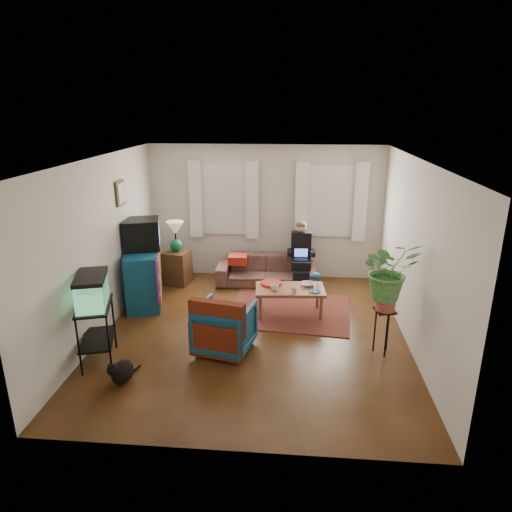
# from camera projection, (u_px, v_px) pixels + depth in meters

# --- Properties ---
(floor) EXTENTS (4.50, 5.00, 0.01)m
(floor) POSITION_uv_depth(u_px,v_px,m) (254.00, 333.00, 6.93)
(floor) COLOR #4F2B14
(floor) RESTS_ON ground
(ceiling) EXTENTS (4.50, 5.00, 0.01)m
(ceiling) POSITION_uv_depth(u_px,v_px,m) (253.00, 159.00, 6.11)
(ceiling) COLOR white
(ceiling) RESTS_ON wall_back
(wall_back) EXTENTS (4.50, 0.01, 2.60)m
(wall_back) POSITION_uv_depth(u_px,v_px,m) (265.00, 213.00, 8.88)
(wall_back) COLOR silver
(wall_back) RESTS_ON floor
(wall_front) EXTENTS (4.50, 0.01, 2.60)m
(wall_front) POSITION_uv_depth(u_px,v_px,m) (229.00, 335.00, 4.15)
(wall_front) COLOR silver
(wall_front) RESTS_ON floor
(wall_left) EXTENTS (0.01, 5.00, 2.60)m
(wall_left) POSITION_uv_depth(u_px,v_px,m) (101.00, 247.00, 6.70)
(wall_left) COLOR silver
(wall_left) RESTS_ON floor
(wall_right) EXTENTS (0.01, 5.00, 2.60)m
(wall_right) POSITION_uv_depth(u_px,v_px,m) (415.00, 256.00, 6.33)
(wall_right) COLOR silver
(wall_right) RESTS_ON floor
(window_left) EXTENTS (1.08, 0.04, 1.38)m
(window_left) POSITION_uv_depth(u_px,v_px,m) (224.00, 199.00, 8.85)
(window_left) COLOR white
(window_left) RESTS_ON wall_back
(window_right) EXTENTS (1.08, 0.04, 1.38)m
(window_right) POSITION_uv_depth(u_px,v_px,m) (331.00, 201.00, 8.68)
(window_right) COLOR white
(window_right) RESTS_ON wall_back
(curtains_left) EXTENTS (1.36, 0.06, 1.50)m
(curtains_left) POSITION_uv_depth(u_px,v_px,m) (224.00, 200.00, 8.77)
(curtains_left) COLOR white
(curtains_left) RESTS_ON wall_back
(curtains_right) EXTENTS (1.36, 0.06, 1.50)m
(curtains_right) POSITION_uv_depth(u_px,v_px,m) (331.00, 202.00, 8.60)
(curtains_right) COLOR white
(curtains_right) RESTS_ON wall_back
(picture_frame) EXTENTS (0.04, 0.32, 0.40)m
(picture_frame) POSITION_uv_depth(u_px,v_px,m) (121.00, 193.00, 7.30)
(picture_frame) COLOR #3D2616
(picture_frame) RESTS_ON wall_left
(area_rug) EXTENTS (2.15, 1.79, 0.01)m
(area_rug) POSITION_uv_depth(u_px,v_px,m) (289.00, 310.00, 7.67)
(area_rug) COLOR brown
(area_rug) RESTS_ON floor
(sofa) EXTENTS (1.88, 0.78, 0.73)m
(sofa) POSITION_uv_depth(u_px,v_px,m) (266.00, 266.00, 8.75)
(sofa) COLOR brown
(sofa) RESTS_ON floor
(seated_person) EXTENTS (0.48, 0.58, 1.11)m
(seated_person) POSITION_uv_depth(u_px,v_px,m) (301.00, 257.00, 8.65)
(seated_person) COLOR black
(seated_person) RESTS_ON sofa
(side_table) EXTENTS (0.51, 0.51, 0.65)m
(side_table) POSITION_uv_depth(u_px,v_px,m) (177.00, 267.00, 8.76)
(side_table) COLOR #3A2016
(side_table) RESTS_ON floor
(table_lamp) EXTENTS (0.39, 0.39, 0.59)m
(table_lamp) POSITION_uv_depth(u_px,v_px,m) (176.00, 237.00, 8.57)
(table_lamp) COLOR white
(table_lamp) RESTS_ON side_table
(dresser) EXTENTS (0.80, 1.17, 0.96)m
(dresser) POSITION_uv_depth(u_px,v_px,m) (143.00, 277.00, 7.82)
(dresser) COLOR navy
(dresser) RESTS_ON floor
(crt_tv) EXTENTS (0.71, 0.67, 0.51)m
(crt_tv) POSITION_uv_depth(u_px,v_px,m) (141.00, 234.00, 7.69)
(crt_tv) COLOR black
(crt_tv) RESTS_ON dresser
(aquarium_stand) EXTENTS (0.60, 0.82, 0.82)m
(aquarium_stand) POSITION_uv_depth(u_px,v_px,m) (97.00, 333.00, 6.05)
(aquarium_stand) COLOR black
(aquarium_stand) RESTS_ON floor
(aquarium) EXTENTS (0.54, 0.74, 0.43)m
(aquarium) POSITION_uv_depth(u_px,v_px,m) (92.00, 290.00, 5.85)
(aquarium) COLOR #7FD899
(aquarium) RESTS_ON aquarium_stand
(black_cat) EXTENTS (0.37, 0.46, 0.34)m
(black_cat) POSITION_uv_depth(u_px,v_px,m) (122.00, 370.00, 5.66)
(black_cat) COLOR black
(black_cat) RESTS_ON floor
(armchair) EXTENTS (0.87, 0.83, 0.76)m
(armchair) POSITION_uv_depth(u_px,v_px,m) (225.00, 325.00, 6.34)
(armchair) COLOR navy
(armchair) RESTS_ON floor
(serape_throw) EXTENTS (0.78, 0.33, 0.63)m
(serape_throw) POSITION_uv_depth(u_px,v_px,m) (217.00, 324.00, 6.03)
(serape_throw) COLOR #9E0A0A
(serape_throw) RESTS_ON armchair
(coffee_table) EXTENTS (1.16, 0.69, 0.46)m
(coffee_table) POSITION_uv_depth(u_px,v_px,m) (290.00, 301.00, 7.49)
(coffee_table) COLOR brown
(coffee_table) RESTS_ON floor
(cup_a) EXTENTS (0.13, 0.13, 0.10)m
(cup_a) POSITION_uv_depth(u_px,v_px,m) (275.00, 287.00, 7.31)
(cup_a) COLOR white
(cup_a) RESTS_ON coffee_table
(cup_b) EXTENTS (0.11, 0.11, 0.10)m
(cup_b) POSITION_uv_depth(u_px,v_px,m) (294.00, 290.00, 7.23)
(cup_b) COLOR beige
(cup_b) RESTS_ON coffee_table
(bowl) EXTENTS (0.23, 0.23, 0.05)m
(bowl) POSITION_uv_depth(u_px,v_px,m) (308.00, 284.00, 7.50)
(bowl) COLOR white
(bowl) RESTS_ON coffee_table
(snack_tray) EXTENTS (0.37, 0.37, 0.04)m
(snack_tray) POSITION_uv_depth(u_px,v_px,m) (271.00, 283.00, 7.56)
(snack_tray) COLOR #B21414
(snack_tray) RESTS_ON coffee_table
(birdcage) EXTENTS (0.20, 0.20, 0.32)m
(birdcage) POSITION_uv_depth(u_px,v_px,m) (315.00, 282.00, 7.22)
(birdcage) COLOR #115B6B
(birdcage) RESTS_ON coffee_table
(plant_stand) EXTENTS (0.33, 0.33, 0.65)m
(plant_stand) POSITION_uv_depth(u_px,v_px,m) (383.00, 331.00, 6.28)
(plant_stand) COLOR black
(plant_stand) RESTS_ON floor
(potted_plant) EXTENTS (0.87, 0.79, 0.83)m
(potted_plant) POSITION_uv_depth(u_px,v_px,m) (388.00, 279.00, 6.03)
(potted_plant) COLOR #599947
(potted_plant) RESTS_ON plant_stand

